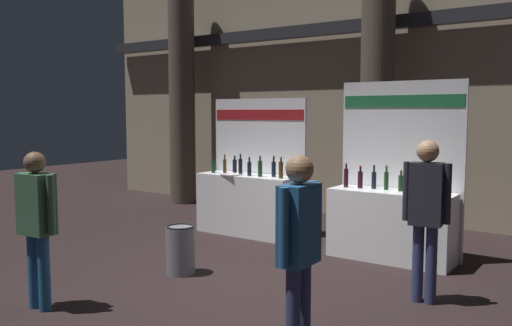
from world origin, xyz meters
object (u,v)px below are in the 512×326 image
Objects in this scene: exhibitor_booth_1 at (392,216)px; visitor_2 at (37,216)px; exhibitor_booth_0 at (249,199)px; visitor_5 at (299,240)px; visitor_0 at (426,207)px; trash_bin at (181,250)px.

exhibitor_booth_1 reaches higher than visitor_2.
exhibitor_booth_0 is 4.88m from visitor_5.
visitor_2 is at bearing -120.53° from exhibitor_booth_1.
visitor_5 is (3.15, -3.70, 0.44)m from exhibitor_booth_0.
exhibitor_booth_0 is 2.64m from exhibitor_booth_1.
visitor_2 is (0.24, -4.21, 0.40)m from exhibitor_booth_0.
exhibitor_booth_1 is (2.64, -0.16, 0.01)m from exhibitor_booth_0.
visitor_5 is at bearing -49.51° from exhibitor_booth_0.
visitor_0 is at bearing 34.52° from visitor_2.
exhibitor_booth_0 is 3.96m from visitor_0.
exhibitor_booth_0 is 1.38× the size of visitor_2.
visitor_0 is at bearing -57.86° from exhibitor_booth_1.
visitor_2 reaches higher than trash_bin.
exhibitor_booth_0 reaches higher than visitor_2.
exhibitor_booth_1 is at bearing 47.98° from trash_bin.
exhibitor_booth_0 is 1.30× the size of visitor_0.
exhibitor_booth_0 is at bearing 39.72° from visitor_5.
exhibitor_booth_1 reaches higher than visitor_0.
exhibitor_booth_0 is at bearing 176.62° from exhibitor_booth_1.
visitor_5 is (-0.42, -2.05, -0.02)m from visitor_0.
visitor_0 is 1.03× the size of visitor_5.
trash_bin is 0.38× the size of visitor_2.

